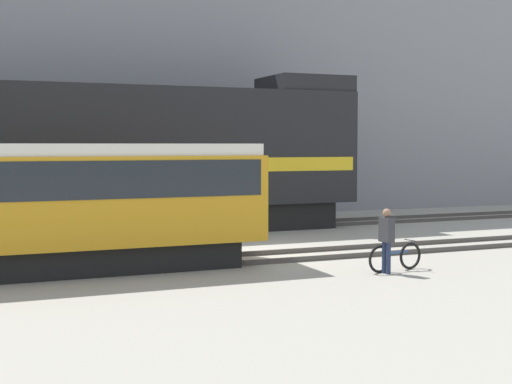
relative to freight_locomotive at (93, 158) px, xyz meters
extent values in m
plane|color=#9E998C|center=(3.84, -5.54, -2.69)|extent=(120.00, 120.00, 0.00)
cube|color=#47423D|center=(3.84, -7.70, -2.62)|extent=(60.00, 0.07, 0.14)
cube|color=#47423D|center=(3.84, -6.26, -2.62)|extent=(60.00, 0.07, 0.14)
cube|color=#47423D|center=(3.84, -0.72, -2.62)|extent=(60.00, 0.07, 0.14)
cube|color=#47423D|center=(3.84, 0.72, -2.62)|extent=(60.00, 0.07, 0.14)
cube|color=gray|center=(3.84, 7.63, 4.81)|extent=(45.52, 6.00, 15.00)
cube|color=black|center=(-0.13, 0.00, -2.19)|extent=(17.92, 2.55, 1.00)
cube|color=black|center=(-0.13, 0.00, 0.38)|extent=(19.48, 3.00, 4.15)
cube|color=gold|center=(-0.13, 0.00, -0.24)|extent=(19.09, 3.04, 0.50)
cube|color=black|center=(8.11, 0.00, 2.76)|extent=(3.00, 2.85, 0.60)
cube|color=black|center=(-2.21, -6.98, -2.34)|extent=(9.24, 2.00, 0.70)
cube|color=orange|center=(-2.21, -6.98, -0.90)|extent=(10.50, 2.50, 2.19)
cube|color=#1E2328|center=(-2.21, -6.98, -0.35)|extent=(10.08, 2.54, 0.90)
cube|color=silver|center=(-2.21, -6.98, 0.35)|extent=(10.29, 2.38, 0.30)
torus|color=black|center=(6.28, -9.81, -2.34)|extent=(0.70, 0.17, 0.69)
torus|color=black|center=(5.29, -9.96, -2.34)|extent=(0.70, 0.17, 0.69)
cylinder|color=#1E4C99|center=(5.79, -9.89, -2.22)|extent=(0.85, 0.16, 0.04)
cylinder|color=#1E4C99|center=(5.44, -9.94, -2.19)|extent=(0.03, 0.03, 0.31)
cylinder|color=#262626|center=(6.28, -9.81, -1.95)|extent=(0.09, 0.44, 0.02)
cylinder|color=#232D4C|center=(5.38, -10.02, -2.30)|extent=(0.11, 0.11, 0.79)
cylinder|color=#232D4C|center=(5.40, -10.18, -2.30)|extent=(0.11, 0.11, 0.79)
cube|color=#333338|center=(5.39, -10.10, -1.60)|extent=(0.27, 0.39, 0.61)
sphere|color=#8C664C|center=(5.39, -10.10, -1.19)|extent=(0.21, 0.21, 0.21)
camera|label=1|loc=(-4.15, -24.86, 0.47)|focal=50.00mm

